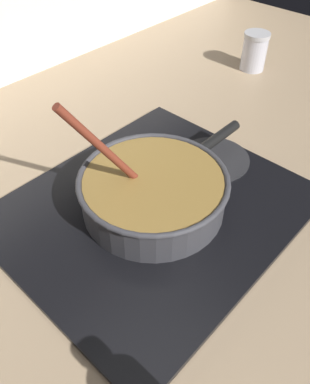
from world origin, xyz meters
The scene contains 6 objects.
ground centered at (0.00, 0.00, -0.02)m, with size 2.40×1.60×0.04m, color #9E8466.
hob_plate centered at (0.00, 0.12, 0.01)m, with size 0.56×0.48×0.01m, color black.
burner_ring centered at (0.00, 0.12, 0.02)m, with size 0.16×0.16×0.01m, color #592D0C.
spare_burner centered at (0.20, 0.12, 0.01)m, with size 0.16×0.16×0.01m, color #262628.
cooking_pan centered at (0.01, 0.12, 0.05)m, with size 0.41×0.28×0.26m.
condiment_jar centered at (0.65, 0.31, 0.06)m, with size 0.08×0.08×0.11m.
Camera 1 is at (-0.39, -0.24, 0.56)m, focal length 36.54 mm.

